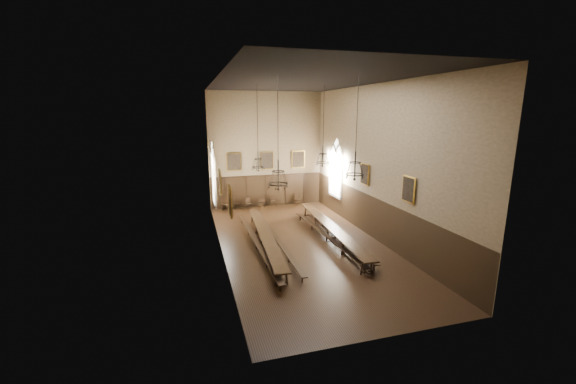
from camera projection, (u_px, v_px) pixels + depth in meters
name	position (u px, v px, depth m)	size (l,w,h in m)	color
floor	(301.00, 244.00, 20.29)	(9.00, 18.00, 0.02)	black
ceiling	(303.00, 81.00, 18.30)	(9.00, 18.00, 0.02)	black
wall_back	(266.00, 150.00, 27.75)	(9.00, 0.02, 9.00)	#877053
wall_front	(393.00, 209.00, 10.85)	(9.00, 0.02, 9.00)	#877053
wall_left	(219.00, 170.00, 18.09)	(0.02, 18.00, 9.00)	#877053
wall_right	(376.00, 163.00, 20.51)	(0.02, 18.00, 9.00)	#877053
wainscot_panelling	(302.00, 223.00, 20.01)	(9.00, 18.00, 2.50)	black
table_left	(265.00, 240.00, 19.76)	(1.41, 10.29, 0.80)	black
table_right	(331.00, 233.00, 20.97)	(1.26, 10.66, 0.83)	black
bench_left_outer	(256.00, 244.00, 19.48)	(0.44, 10.75, 0.48)	black
bench_left_inner	(278.00, 242.00, 19.81)	(0.35, 9.68, 0.44)	black
bench_right_inner	(326.00, 237.00, 20.60)	(0.64, 9.61, 0.43)	black
bench_right_outer	(340.00, 234.00, 21.14)	(0.82, 9.72, 0.44)	black
chair_0	(225.00, 206.00, 27.27)	(0.45, 0.45, 0.99)	black
chair_1	(238.00, 205.00, 27.60)	(0.43, 0.43, 0.94)	black
chair_2	(249.00, 205.00, 27.75)	(0.48, 0.48, 0.86)	black
chair_3	(262.00, 204.00, 28.09)	(0.42, 0.42, 0.87)	black
chair_4	(273.00, 203.00, 28.40)	(0.44, 0.44, 0.93)	black
chair_6	(298.00, 201.00, 28.86)	(0.54, 0.54, 1.01)	black
chandelier_back_left	(258.00, 161.00, 21.29)	(0.76, 0.76, 4.97)	black
chandelier_back_right	(323.00, 157.00, 22.20)	(0.85, 0.85, 4.84)	black
chandelier_front_left	(278.00, 178.00, 16.53)	(0.93, 0.93, 5.06)	black
chandelier_front_right	(355.00, 168.00, 17.06)	(0.90, 0.90, 4.70)	black
portrait_back_0	(234.00, 162.00, 27.10)	(1.10, 0.12, 1.40)	#A37A27
portrait_back_1	(267.00, 160.00, 27.80)	(1.10, 0.12, 1.40)	#A37A27
portrait_back_2	(298.00, 159.00, 28.50)	(1.10, 0.12, 1.40)	#A37A27
portrait_left_0	(220.00, 182.00, 19.23)	(0.12, 1.00, 1.30)	#A37A27
portrait_left_1	(230.00, 201.00, 15.01)	(0.12, 1.00, 1.30)	#A37A27
portrait_right_0	(365.00, 174.00, 21.59)	(0.12, 1.00, 1.30)	#A37A27
portrait_right_1	(409.00, 189.00, 17.37)	(0.12, 1.00, 1.30)	#A37A27
window_right	(336.00, 168.00, 25.89)	(0.20, 2.20, 4.60)	white
window_left	(213.00, 174.00, 23.51)	(0.20, 2.20, 4.60)	white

